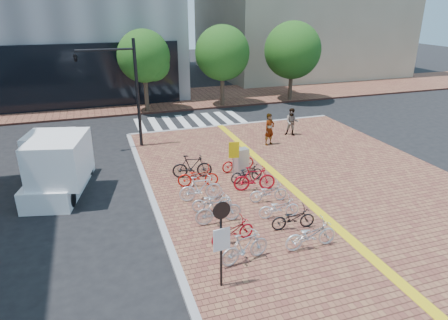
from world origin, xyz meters
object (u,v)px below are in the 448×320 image
object	(u,v)px
bike_12	(247,173)
yellow_sign	(234,153)
pedestrian_b	(292,122)
bike_8	(293,218)
bike_0	(245,247)
bike_2	(218,210)
bike_5	(198,176)
bike_11	(254,178)
bike_13	(238,162)
bike_6	(192,166)
bike_1	(233,231)
notice_sign	(221,235)
bike_7	(311,235)
pedestrian_a	(269,129)
bike_4	(200,188)
bike_10	(268,192)
utility_box	(242,161)
box_truck	(57,164)
bike_9	(279,208)
bike_3	(212,201)
traffic_light_pole	(110,75)

from	to	relation	value
bike_12	yellow_sign	distance (m)	1.07
pedestrian_b	yellow_sign	xyz separation A→B (m)	(-5.59, -4.97, 0.38)
bike_8	bike_0	bearing A→B (deg)	124.86
bike_2	bike_5	distance (m)	3.35
bike_11	bike_13	size ratio (longest dim) A/B	1.06
bike_6	bike_12	size ratio (longest dim) A/B	1.14
bike_1	yellow_sign	world-z (taller)	yellow_sign
bike_11	notice_sign	world-z (taller)	notice_sign
yellow_sign	bike_2	bearing A→B (deg)	-117.45
bike_7	pedestrian_a	bearing A→B (deg)	-17.59
bike_4	bike_5	size ratio (longest dim) A/B	0.99
bike_6	notice_sign	xyz separation A→B (m)	(-1.13, -7.77, 1.17)
bike_2	notice_sign	bearing A→B (deg)	163.20
bike_10	utility_box	xyz separation A→B (m)	(-0.01, 3.05, 0.22)
bike_0	notice_sign	bearing A→B (deg)	118.67
bike_4	bike_12	size ratio (longest dim) A/B	1.11
bike_6	box_truck	world-z (taller)	box_truck
bike_0	bike_2	xyz separation A→B (m)	(-0.06, 2.50, 0.01)
bike_12	pedestrian_b	size ratio (longest dim) A/B	0.95
bike_11	bike_13	world-z (taller)	bike_11
bike_0	utility_box	bearing A→B (deg)	-31.70
bike_9	bike_3	bearing A→B (deg)	66.29
bike_7	bike_9	world-z (taller)	bike_7
yellow_sign	bike_10	bearing A→B (deg)	-78.53
bike_4	bike_9	distance (m)	3.37
bike_3	traffic_light_pole	distance (m)	9.91
bike_11	traffic_light_pole	size ratio (longest dim) A/B	0.31
bike_0	bike_6	xyz separation A→B (m)	(0.06, 6.87, 0.03)
box_truck	bike_11	bearing A→B (deg)	-20.12
notice_sign	bike_9	bearing A→B (deg)	43.05
bike_3	pedestrian_a	size ratio (longest dim) A/B	0.87
bike_12	yellow_sign	xyz separation A→B (m)	(-0.44, 0.56, 0.80)
bike_5	box_truck	world-z (taller)	box_truck
bike_4	bike_5	xyz separation A→B (m)	(0.26, 1.34, -0.06)
bike_6	box_truck	size ratio (longest dim) A/B	0.37
bike_4	bike_6	xyz separation A→B (m)	(0.25, 2.36, 0.02)
traffic_light_pole	bike_4	bearing A→B (deg)	-70.37
bike_6	pedestrian_b	bearing A→B (deg)	-48.47
utility_box	traffic_light_pole	world-z (taller)	traffic_light_pole
bike_6	traffic_light_pole	world-z (taller)	traffic_light_pole
pedestrian_b	bike_0	bearing A→B (deg)	-94.15
bike_3	bike_7	distance (m)	4.20
bike_9	bike_0	bearing A→B (deg)	141.11
bike_12	pedestrian_b	distance (m)	7.56
bike_0	bike_7	bearing A→B (deg)	-101.11
bike_6	yellow_sign	distance (m)	2.03
bike_8	bike_2	bearing A→B (deg)	69.54
bike_0	bike_4	size ratio (longest dim) A/B	0.97
traffic_light_pole	yellow_sign	bearing A→B (deg)	-51.51
pedestrian_b	bike_1	bearing A→B (deg)	-97.09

